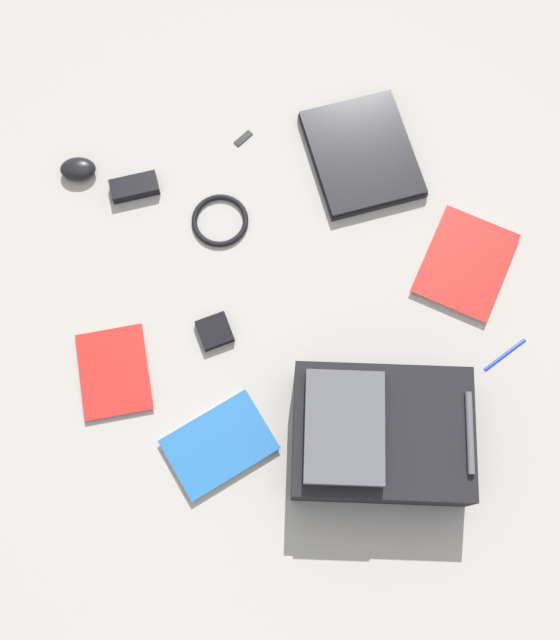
# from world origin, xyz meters

# --- Properties ---
(ground_plane) EXTENTS (3.99, 3.99, 0.00)m
(ground_plane) POSITION_xyz_m (0.00, 0.00, 0.00)
(ground_plane) COLOR gray
(backpack) EXTENTS (0.44, 0.50, 0.17)m
(backpack) POSITION_xyz_m (0.36, 0.13, 0.08)
(backpack) COLOR black
(backpack) RESTS_ON ground_plane
(laptop) EXTENTS (0.34, 0.28, 0.03)m
(laptop) POSITION_xyz_m (-0.39, 0.35, 0.02)
(laptop) COLOR black
(laptop) RESTS_ON ground_plane
(book_red) EXTENTS (0.24, 0.20, 0.01)m
(book_red) POSITION_xyz_m (0.01, -0.45, 0.01)
(book_red) COLOR silver
(book_red) RESTS_ON ground_plane
(book_blue) EXTENTS (0.34, 0.34, 0.02)m
(book_blue) POSITION_xyz_m (0.00, 0.51, 0.01)
(book_blue) COLOR silver
(book_blue) RESTS_ON ground_plane
(book_manual) EXTENTS (0.23, 0.28, 0.02)m
(book_manual) POSITION_xyz_m (0.27, -0.25, 0.01)
(book_manual) COLOR silver
(book_manual) RESTS_ON ground_plane
(computer_mouse) EXTENTS (0.09, 0.11, 0.04)m
(computer_mouse) POSITION_xyz_m (-0.57, -0.41, 0.02)
(computer_mouse) COLOR black
(computer_mouse) RESTS_ON ground_plane
(cable_coil) EXTENTS (0.15, 0.15, 0.01)m
(cable_coil) POSITION_xyz_m (-0.31, -0.08, 0.01)
(cable_coil) COLOR black
(cable_coil) RESTS_ON ground_plane
(power_brick) EXTENTS (0.07, 0.13, 0.03)m
(power_brick) POSITION_xyz_m (-0.47, -0.27, 0.02)
(power_brick) COLOR black
(power_brick) RESTS_ON ground_plane
(pen_black) EXTENTS (0.05, 0.13, 0.01)m
(pen_black) POSITION_xyz_m (0.26, 0.52, 0.00)
(pen_black) COLOR #1933B2
(pen_black) RESTS_ON ground_plane
(earbud_pouch) EXTENTS (0.09, 0.09, 0.02)m
(earbud_pouch) POSITION_xyz_m (-0.02, -0.18, 0.01)
(earbud_pouch) COLOR black
(earbud_pouch) RESTS_ON ground_plane
(usb_stick) EXTENTS (0.04, 0.06, 0.01)m
(usb_stick) POSITION_xyz_m (-0.54, 0.05, 0.00)
(usb_stick) COLOR black
(usb_stick) RESTS_ON ground_plane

